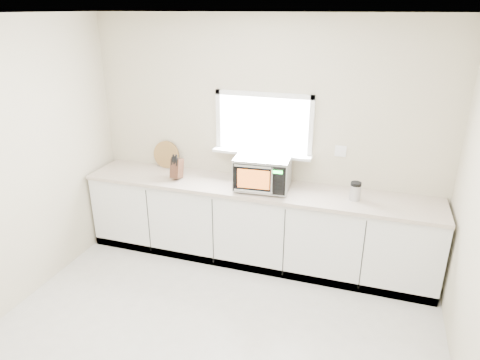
% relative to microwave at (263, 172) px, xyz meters
% --- Properties ---
extents(back_wall, '(4.00, 0.17, 2.70)m').
position_rel_microwave_xyz_m(back_wall, '(-0.09, 0.33, 0.25)').
color(back_wall, '#BFB397').
rests_on(back_wall, ground).
extents(cabinets, '(3.92, 0.60, 0.88)m').
position_rel_microwave_xyz_m(cabinets, '(-0.09, 0.04, -0.67)').
color(cabinets, silver).
rests_on(cabinets, ground).
extents(countertop, '(3.92, 0.64, 0.04)m').
position_rel_microwave_xyz_m(countertop, '(-0.09, 0.03, -0.21)').
color(countertop, '#B6A596').
rests_on(countertop, cabinets).
extents(microwave, '(0.60, 0.49, 0.37)m').
position_rel_microwave_xyz_m(microwave, '(0.00, 0.00, 0.00)').
color(microwave, black).
rests_on(microwave, countertop).
extents(knife_block, '(0.11, 0.22, 0.31)m').
position_rel_microwave_xyz_m(knife_block, '(-1.00, -0.03, -0.06)').
color(knife_block, '#472919').
rests_on(knife_block, countertop).
extents(cutting_board, '(0.33, 0.08, 0.33)m').
position_rel_microwave_xyz_m(cutting_board, '(-1.29, 0.28, -0.03)').
color(cutting_board, '#9F733D').
rests_on(cutting_board, countertop).
extents(coffee_grinder, '(0.12, 0.12, 0.19)m').
position_rel_microwave_xyz_m(coffee_grinder, '(0.97, 0.01, -0.10)').
color(coffee_grinder, '#AAADB1').
rests_on(coffee_grinder, countertop).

